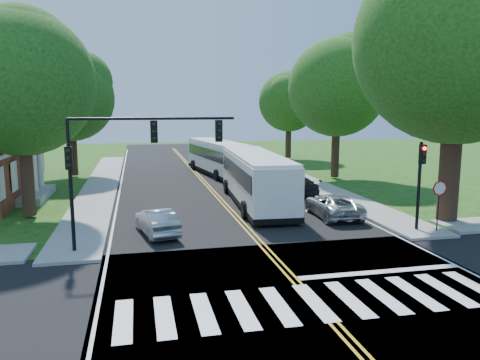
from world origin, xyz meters
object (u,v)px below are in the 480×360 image
object	(u,v)px
hatchback	(157,222)
signal_ne	(420,174)
bus_follow	(218,157)
bus_lead	(256,178)
suv	(333,205)
dark_sedan	(292,185)
signal_nw	(127,151)

from	to	relation	value
hatchback	signal_ne	bearing A→B (deg)	157.36
bus_follow	bus_lead	bearing A→B (deg)	81.95
bus_lead	suv	bearing A→B (deg)	131.44
suv	dark_sedan	xyz separation A→B (m)	(-0.05, 7.00, 0.02)
bus_lead	hatchback	world-z (taller)	bus_lead
dark_sedan	bus_follow	bearing A→B (deg)	-88.04
signal_nw	suv	xyz separation A→B (m)	(11.29, 4.08, -3.70)
suv	dark_sedan	size ratio (longest dim) A/B	1.01
signal_ne	bus_follow	size ratio (longest dim) A/B	0.36
hatchback	dark_sedan	bearing A→B (deg)	-151.06
bus_lead	dark_sedan	bearing A→B (deg)	-138.97
signal_nw	bus_follow	distance (m)	23.86
bus_lead	bus_follow	size ratio (longest dim) A/B	1.05
dark_sedan	suv	bearing A→B (deg)	75.32
signal_ne	suv	xyz separation A→B (m)	(-2.77, 4.07, -2.29)
bus_follow	suv	distance (m)	18.67
bus_lead	hatchback	distance (m)	9.04
hatchback	suv	world-z (taller)	suv
signal_nw	dark_sedan	world-z (taller)	signal_nw
signal_ne	bus_lead	xyz separation A→B (m)	(-6.20, 8.46, -1.23)
signal_nw	bus_follow	bearing A→B (deg)	70.86
signal_ne	hatchback	world-z (taller)	signal_ne
bus_follow	hatchback	distance (m)	21.07
signal_ne	dark_sedan	world-z (taller)	signal_ne
suv	bus_follow	bearing A→B (deg)	-77.13
signal_nw	signal_ne	size ratio (longest dim) A/B	1.62
signal_nw	signal_ne	bearing A→B (deg)	0.05
bus_follow	suv	size ratio (longest dim) A/B	2.55
bus_follow	hatchback	size ratio (longest dim) A/B	3.10
signal_nw	suv	distance (m)	12.56
bus_follow	suv	world-z (taller)	bus_follow
bus_lead	bus_follow	xyz separation A→B (m)	(-0.08, 13.92, -0.09)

